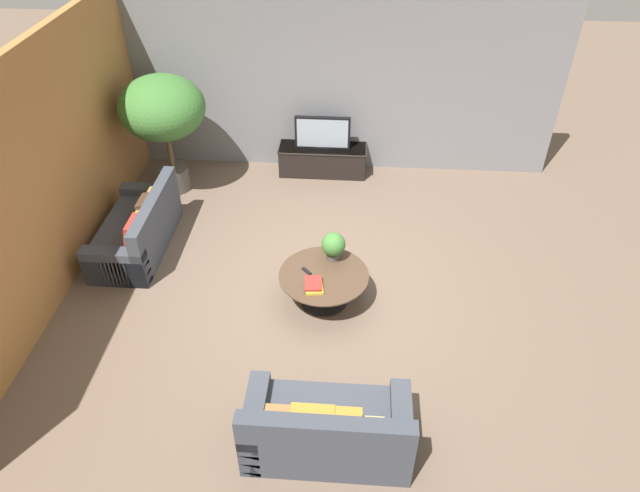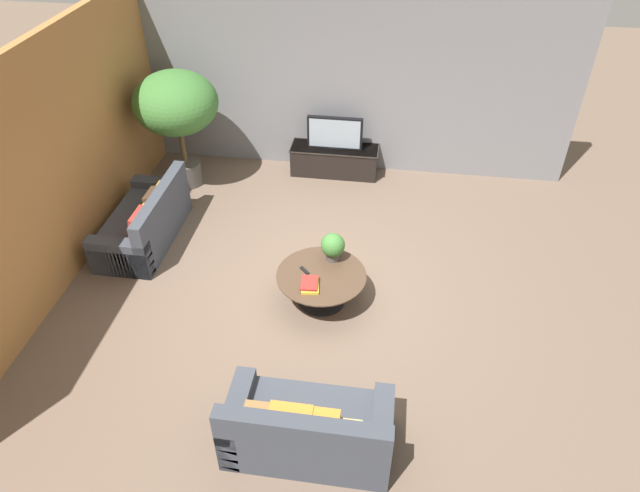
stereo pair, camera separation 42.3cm
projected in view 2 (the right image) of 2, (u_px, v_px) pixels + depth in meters
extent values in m
plane|color=brown|center=(312.00, 287.00, 7.53)|extent=(24.00, 24.00, 0.00)
cube|color=slate|center=(343.00, 82.00, 9.14)|extent=(7.40, 0.12, 3.00)
cube|color=#B2753D|center=(57.00, 162.00, 7.13)|extent=(0.12, 7.40, 3.00)
cube|color=black|center=(334.00, 160.00, 9.68)|extent=(1.44, 0.48, 0.49)
cube|color=#2D2823|center=(335.00, 148.00, 9.53)|extent=(1.47, 0.50, 0.02)
cube|color=black|center=(335.00, 133.00, 9.36)|extent=(0.91, 0.08, 0.54)
cube|color=#99A8B7|center=(335.00, 134.00, 9.33)|extent=(0.84, 0.00, 0.49)
cube|color=black|center=(335.00, 147.00, 9.52)|extent=(0.27, 0.13, 0.02)
cylinder|color=black|center=(321.00, 299.00, 7.33)|extent=(0.62, 0.62, 0.02)
cylinder|color=black|center=(321.00, 288.00, 7.21)|extent=(0.10, 0.10, 0.41)
cylinder|color=#4C3828|center=(321.00, 275.00, 7.07)|extent=(1.13, 1.13, 0.02)
cube|color=#3D424C|center=(143.00, 227.00, 8.22)|extent=(0.84, 1.74, 0.42)
cube|color=#3D424C|center=(161.00, 205.00, 7.92)|extent=(0.16, 1.74, 0.42)
cube|color=#3D424C|center=(162.00, 195.00, 8.78)|extent=(0.84, 0.20, 0.54)
cube|color=#3D424C|center=(120.00, 257.00, 7.59)|extent=(0.84, 0.20, 0.54)
cube|color=orange|center=(162.00, 193.00, 8.33)|extent=(0.14, 0.28, 0.26)
cube|color=#422D1E|center=(154.00, 202.00, 8.08)|extent=(0.18, 0.35, 0.33)
cube|color=orange|center=(147.00, 215.00, 7.88)|extent=(0.15, 0.28, 0.27)
cube|color=#B23328|center=(138.00, 224.00, 7.63)|extent=(0.18, 0.39, 0.37)
cube|color=#3D424C|center=(309.00, 430.00, 5.58)|extent=(1.61, 0.84, 0.42)
cube|color=#3D424C|center=(302.00, 436.00, 5.05)|extent=(1.61, 0.16, 0.42)
cube|color=#3D424C|center=(381.00, 436.00, 5.46)|extent=(0.20, 0.84, 0.54)
cube|color=#3D424C|center=(238.00, 418.00, 5.62)|extent=(0.20, 0.84, 0.54)
cube|color=tan|center=(346.00, 431.00, 5.18)|extent=(0.29, 0.16, 0.28)
cube|color=orange|center=(319.00, 424.00, 5.19)|extent=(0.39, 0.14, 0.35)
cube|color=orange|center=(291.00, 421.00, 5.21)|extent=(0.40, 0.15, 0.37)
cube|color=olive|center=(265.00, 418.00, 5.25)|extent=(0.36, 0.13, 0.33)
cylinder|color=#514C47|center=(187.00, 173.00, 9.45)|extent=(0.47, 0.47, 0.39)
cylinder|color=brown|center=(183.00, 147.00, 9.15)|extent=(0.08, 0.08, 0.57)
ellipsoid|color=#3D7533|center=(176.00, 103.00, 8.68)|extent=(1.30, 1.30, 0.95)
cylinder|color=#514C47|center=(333.00, 256.00, 7.28)|extent=(0.18, 0.18, 0.09)
sphere|color=#3D7533|center=(333.00, 245.00, 7.17)|extent=(0.31, 0.31, 0.31)
cube|color=gold|center=(310.00, 286.00, 6.88)|extent=(0.25, 0.31, 0.04)
cube|color=#A32823|center=(309.00, 283.00, 6.87)|extent=(0.22, 0.28, 0.03)
cube|color=black|center=(305.00, 270.00, 7.11)|extent=(0.14, 0.14, 0.02)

